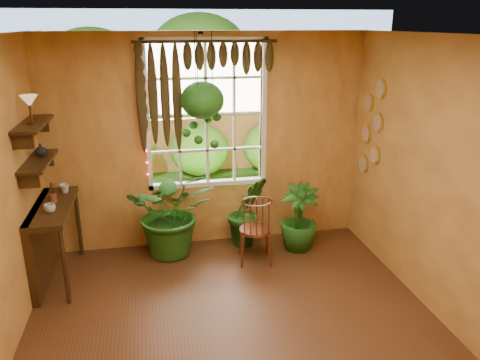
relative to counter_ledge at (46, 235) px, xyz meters
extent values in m
plane|color=#582D19|center=(1.91, -1.60, -0.55)|extent=(4.50, 4.50, 0.00)
plane|color=silver|center=(1.91, -1.60, 2.15)|extent=(4.50, 4.50, 0.00)
plane|color=#E7AB4F|center=(1.91, 0.65, 0.80)|extent=(4.00, 0.00, 4.00)
plane|color=#E7AB4F|center=(3.91, -1.60, 0.80)|extent=(0.00, 4.50, 4.50)
cube|color=white|center=(1.91, 0.68, 1.15)|extent=(1.52, 0.10, 1.86)
cube|color=white|center=(1.91, 0.71, 1.15)|extent=(1.38, 0.01, 1.78)
cylinder|color=#39240F|center=(1.91, 0.57, 2.03)|extent=(1.70, 0.04, 0.04)
cube|color=#39240F|center=(0.11, 0.00, 0.32)|extent=(0.40, 1.20, 0.06)
cube|color=#39240F|center=(-0.05, 0.00, -0.10)|extent=(0.08, 1.18, 0.90)
cylinder|color=#39240F|center=(0.27, -0.55, -0.12)|extent=(0.05, 0.05, 0.86)
cylinder|color=#39240F|center=(0.27, 0.55, -0.12)|extent=(0.05, 0.05, 0.86)
cube|color=#39240F|center=(0.03, 0.00, 0.85)|extent=(0.25, 0.90, 0.04)
cube|color=#39240F|center=(0.03, 0.00, 1.25)|extent=(0.25, 0.90, 0.04)
cube|color=#1C5618|center=(1.91, 5.65, -0.57)|extent=(14.00, 10.00, 0.04)
cube|color=olive|center=(1.91, 3.85, 0.35)|extent=(12.00, 0.10, 1.80)
plane|color=#8FB2EF|center=(1.91, 7.45, 1.00)|extent=(12.00, 0.00, 12.00)
cylinder|color=brown|center=(2.39, -0.02, -0.14)|extent=(0.44, 0.44, 0.04)
torus|color=brown|center=(2.36, -0.19, 0.30)|extent=(0.37, 0.09, 0.37)
imported|color=#214F15|center=(1.42, 0.36, 0.02)|extent=(1.09, 0.96, 1.15)
imported|color=#214F15|center=(2.38, 0.45, -0.09)|extent=(0.58, 0.50, 0.93)
imported|color=#214F15|center=(3.00, 0.19, -0.12)|extent=(0.62, 0.62, 0.86)
ellipsoid|color=black|center=(1.83, 0.42, 1.30)|extent=(0.30, 0.30, 0.18)
ellipsoid|color=#214F15|center=(1.83, 0.42, 1.37)|extent=(0.51, 0.51, 0.44)
imported|color=silver|center=(0.13, -0.21, 0.39)|extent=(0.15, 0.15, 0.09)
imported|color=beige|center=(0.19, 0.38, 0.40)|extent=(0.14, 0.14, 0.10)
cylinder|color=brown|center=(0.11, 0.08, 0.40)|extent=(0.08, 0.08, 0.10)
imported|color=#B2AD99|center=(0.04, 0.14, 0.94)|extent=(0.15, 0.15, 0.14)
cylinder|color=brown|center=(0.05, -0.09, 1.28)|extent=(0.10, 0.10, 0.03)
cylinder|color=brown|center=(0.05, -0.09, 1.37)|extent=(0.02, 0.02, 0.18)
cone|color=slate|center=(0.05, -0.09, 1.50)|extent=(0.18, 0.18, 0.12)
camera|label=1|loc=(1.22, -5.05, 2.24)|focal=35.00mm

